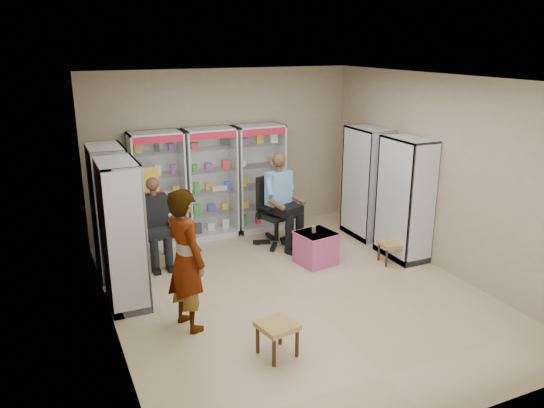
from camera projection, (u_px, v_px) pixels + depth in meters
name	position (u px, v px, depth m)	size (l,w,h in m)	color
floor	(295.00, 293.00, 7.60)	(6.00, 6.00, 0.00)	tan
room_shell	(297.00, 159.00, 7.01)	(5.02, 6.02, 3.01)	tan
cabinet_back_left	(158.00, 189.00, 9.17)	(0.90, 0.50, 2.00)	#A4A7AB
cabinet_back_mid	(211.00, 184.00, 9.54)	(0.90, 0.50, 2.00)	silver
cabinet_back_right	(259.00, 178.00, 9.91)	(0.90, 0.50, 2.00)	#A9ABB1
cabinet_right_far	(367.00, 183.00, 9.57)	(0.50, 0.90, 2.00)	silver
cabinet_right_near	(405.00, 199.00, 8.61)	(0.50, 0.90, 2.00)	silver
cabinet_left_far	(111.00, 211.00, 8.00)	(0.50, 0.90, 2.00)	silver
cabinet_left_near	(123.00, 234.00, 7.04)	(0.50, 0.90, 2.00)	silver
wooden_chair	(155.00, 233.00, 8.59)	(0.42, 0.42, 0.94)	black
seated_customer	(155.00, 223.00, 8.49)	(0.44, 0.60, 1.34)	black
office_chair	(277.00, 211.00, 9.26)	(0.66, 0.66, 1.22)	black
seated_shopkeeper	(278.00, 203.00, 9.17)	(0.51, 0.71, 1.55)	#6FABDD
pink_trunk	(316.00, 248.00, 8.54)	(0.55, 0.53, 0.53)	#AB4491
tea_glass	(314.00, 229.00, 8.45)	(0.07, 0.07, 0.11)	#622508
woven_stool_a	(391.00, 253.00, 8.58)	(0.35, 0.35, 0.35)	#9F7E43
woven_stool_b	(277.00, 339.00, 6.05)	(0.40, 0.40, 0.40)	#A37745
standing_man	(186.00, 260.00, 6.46)	(0.66, 0.43, 1.81)	#9D9C9F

